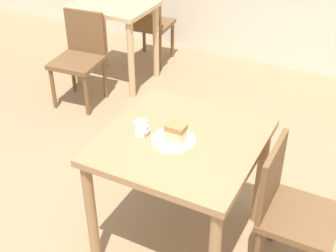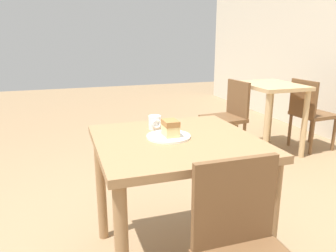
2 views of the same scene
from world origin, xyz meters
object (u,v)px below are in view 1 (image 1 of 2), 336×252
(dining_table_far, at_px, (115,22))
(plate, at_px, (174,140))
(chair_far_opposite, at_px, (149,23))
(cake_slice, at_px, (176,132))
(coffee_mug, at_px, (141,128))
(dining_table_near, at_px, (181,157))
(chair_far_corner, at_px, (80,55))
(chair_near_window, at_px, (290,208))

(dining_table_far, distance_m, plate, 2.22)
(chair_far_opposite, relative_size, plate, 3.43)
(dining_table_far, bearing_deg, cake_slice, -48.75)
(dining_table_far, height_order, coffee_mug, coffee_mug)
(cake_slice, distance_m, coffee_mug, 0.20)
(coffee_mug, bearing_deg, plate, 7.25)
(dining_table_near, height_order, coffee_mug, coffee_mug)
(chair_far_corner, relative_size, coffee_mug, 10.17)
(chair_far_corner, bearing_deg, chair_far_opposite, 75.04)
(dining_table_far, distance_m, chair_near_window, 2.61)
(chair_far_corner, xyz_separation_m, chair_far_opposite, (0.16, 0.96, 0.00))
(coffee_mug, bearing_deg, chair_far_corner, 137.69)
(dining_table_far, distance_m, chair_far_corner, 0.51)
(plate, bearing_deg, chair_near_window, 10.44)
(chair_far_opposite, height_order, plate, chair_far_opposite)
(chair_far_corner, bearing_deg, chair_near_window, -32.16)
(plate, height_order, cake_slice, cake_slice)
(dining_table_far, relative_size, chair_near_window, 0.95)
(chair_near_window, height_order, cake_slice, cake_slice)
(dining_table_far, bearing_deg, coffee_mug, -53.22)
(plate, xyz_separation_m, cake_slice, (0.01, 0.01, 0.05))
(chair_far_corner, distance_m, plate, 1.96)
(chair_near_window, height_order, chair_far_corner, same)
(cake_slice, bearing_deg, chair_near_window, 9.94)
(plate, distance_m, cake_slice, 0.05)
(dining_table_far, bearing_deg, chair_far_opposite, 79.39)
(chair_near_window, bearing_deg, cake_slice, 99.94)
(dining_table_near, distance_m, coffee_mug, 0.27)
(dining_table_near, xyz_separation_m, cake_slice, (-0.02, -0.03, 0.18))
(chair_near_window, bearing_deg, chair_far_opposite, 44.51)
(chair_near_window, xyz_separation_m, cake_slice, (-0.63, -0.11, 0.37))
(chair_far_corner, xyz_separation_m, coffee_mug, (1.34, -1.22, 0.35))
(chair_near_window, distance_m, plate, 0.72)
(chair_near_window, bearing_deg, dining_table_far, 53.37)
(dining_table_near, distance_m, dining_table_far, 2.21)
(chair_far_corner, bearing_deg, cake_slice, -43.50)
(chair_far_opposite, relative_size, coffee_mug, 10.17)
(chair_far_opposite, bearing_deg, chair_near_window, 129.88)
(chair_far_corner, height_order, chair_far_opposite, same)
(chair_near_window, height_order, chair_far_opposite, same)
(dining_table_near, height_order, plate, plate)
(dining_table_near, xyz_separation_m, chair_far_opposite, (-1.39, 2.12, -0.19))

